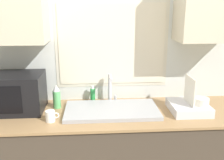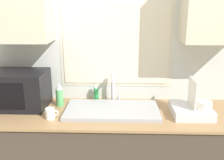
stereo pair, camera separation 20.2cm
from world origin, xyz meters
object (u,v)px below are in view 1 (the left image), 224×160
at_px(microwave, 11,93).
at_px(spray_bottle, 57,97).
at_px(dish_rack, 190,105).
at_px(mug_near_sink, 51,116).
at_px(faucet, 111,86).
at_px(soap_bottle, 93,95).

relative_size(microwave, spray_bottle, 2.56).
height_order(dish_rack, mug_near_sink, dish_rack).
distance_m(faucet, dish_rack, 0.69).
xyz_separation_m(soap_bottle, mug_near_sink, (-0.31, -0.40, -0.02)).
bearing_deg(mug_near_sink, soap_bottle, 51.81).
bearing_deg(microwave, mug_near_sink, -34.46).
xyz_separation_m(faucet, mug_near_sink, (-0.47, -0.36, -0.11)).
xyz_separation_m(microwave, spray_bottle, (0.36, 0.03, -0.06)).
height_order(microwave, soap_bottle, microwave).
xyz_separation_m(dish_rack, spray_bottle, (-1.09, 0.16, 0.04)).
height_order(faucet, soap_bottle, faucet).
height_order(spray_bottle, mug_near_sink, spray_bottle).
relative_size(faucet, spray_bottle, 1.28).
height_order(spray_bottle, soap_bottle, spray_bottle).
distance_m(microwave, dish_rack, 1.46).
distance_m(faucet, mug_near_sink, 0.60).
relative_size(dish_rack, spray_bottle, 1.60).
distance_m(soap_bottle, mug_near_sink, 0.51).
height_order(microwave, dish_rack, microwave).
distance_m(dish_rack, spray_bottle, 1.10).
relative_size(spray_bottle, soap_bottle, 1.39).
xyz_separation_m(microwave, mug_near_sink, (0.35, -0.24, -0.11)).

